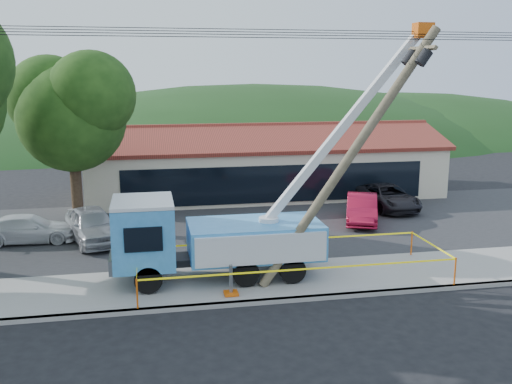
{
  "coord_description": "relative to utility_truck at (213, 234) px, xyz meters",
  "views": [
    {
      "loc": [
        -3.45,
        -16.12,
        7.94
      ],
      "look_at": [
        0.62,
        5.0,
        3.37
      ],
      "focal_mm": 40.0,
      "sensor_mm": 36.0,
      "label": 1
    }
  ],
  "objects": [
    {
      "name": "hill_east",
      "position": [
        31.11,
        50.37,
        -1.87
      ],
      "size": [
        72.8,
        52.0,
        26.0
      ],
      "primitive_type": "ellipsoid",
      "color": "#1A3A15",
      "rests_on": "ground"
    },
    {
      "name": "car_red",
      "position": [
        8.69,
        6.92,
        -1.87
      ],
      "size": [
        3.0,
        4.68,
        1.46
      ],
      "primitive_type": "imported",
      "rotation": [
        0.0,
        0.0,
        -0.36
      ],
      "color": "#A6102E",
      "rests_on": "ground"
    },
    {
      "name": "caution_tape",
      "position": [
        2.92,
        -0.7,
        -0.94
      ],
      "size": [
        11.62,
        3.63,
        1.05
      ],
      "color": "#E0570C",
      "rests_on": "ground"
    },
    {
      "name": "sidewalk",
      "position": [
        1.11,
        -0.63,
        -1.8
      ],
      "size": [
        60.0,
        4.0,
        0.15
      ],
      "primitive_type": "cube",
      "color": "gray",
      "rests_on": "ground"
    },
    {
      "name": "strip_mall",
      "position": [
        5.11,
        15.35,
        0.01
      ],
      "size": [
        22.5,
        8.53,
        4.67
      ],
      "color": "beige",
      "rests_on": "ground"
    },
    {
      "name": "car_silver",
      "position": [
        -4.99,
        5.94,
        -1.87
      ],
      "size": [
        3.29,
        5.1,
        1.62
      ],
      "primitive_type": "imported",
      "rotation": [
        0.0,
        0.0,
        0.32
      ],
      "color": "#A1A3A8",
      "rests_on": "ground"
    },
    {
      "name": "car_white",
      "position": [
        -7.92,
        6.43,
        -1.87
      ],
      "size": [
        4.43,
        1.85,
        1.28
      ],
      "primitive_type": "imported",
      "rotation": [
        0.0,
        0.0,
        1.56
      ],
      "color": "white",
      "rests_on": "ground"
    },
    {
      "name": "tree_lot",
      "position": [
        -5.89,
        8.37,
        4.34
      ],
      "size": [
        6.3,
        5.6,
        8.94
      ],
      "color": "#332316",
      "rests_on": "ground"
    },
    {
      "name": "car_dark",
      "position": [
        11.26,
        9.48,
        -1.87
      ],
      "size": [
        2.62,
        5.15,
        1.39
      ],
      "primitive_type": "imported",
      "rotation": [
        0.0,
        0.0,
        0.06
      ],
      "color": "black",
      "rests_on": "ground"
    },
    {
      "name": "curb",
      "position": [
        1.11,
        -2.53,
        -1.8
      ],
      "size": [
        60.0,
        0.25,
        0.15
      ],
      "primitive_type": "cube",
      "color": "gray",
      "rests_on": "ground"
    },
    {
      "name": "parking_lot",
      "position": [
        1.11,
        7.37,
        -1.82
      ],
      "size": [
        60.0,
        12.0,
        0.1
      ],
      "primitive_type": "cube",
      "color": "#28282B",
      "rests_on": "ground"
    },
    {
      "name": "ground",
      "position": [
        1.11,
        -4.63,
        -1.87
      ],
      "size": [
        120.0,
        120.0,
        0.0
      ],
      "primitive_type": "plane",
      "color": "black",
      "rests_on": "ground"
    },
    {
      "name": "hill_west",
      "position": [
        -13.89,
        50.37,
        -1.87
      ],
      "size": [
        78.4,
        56.0,
        28.0
      ],
      "primitive_type": "ellipsoid",
      "color": "#1A3A15",
      "rests_on": "ground"
    },
    {
      "name": "utility_truck",
      "position": [
        0.0,
        0.0,
        0.0
      ],
      "size": [
        12.16,
        4.25,
        9.55
      ],
      "color": "black",
      "rests_on": "ground"
    },
    {
      "name": "hill_center",
      "position": [
        11.11,
        50.37,
        -1.87
      ],
      "size": [
        89.6,
        64.0,
        32.0
      ],
      "primitive_type": "ellipsoid",
      "color": "#1A3A15",
      "rests_on": "ground"
    },
    {
      "name": "leaning_pole",
      "position": [
        5.15,
        -1.25,
        3.39
      ],
      "size": [
        6.61,
        1.95,
        9.48
      ],
      "color": "#4D4432",
      "rests_on": "ground"
    }
  ]
}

